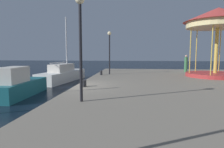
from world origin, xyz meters
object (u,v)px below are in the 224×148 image
(motorboat_teal, at_px, (18,86))
(bollard_north, at_px, (101,73))
(carousel, at_px, (218,25))
(bollard_center, at_px, (84,83))
(sailboat_white, at_px, (63,75))
(lamp_post_mid_promenade, at_px, (80,30))
(bollard_south, at_px, (84,83))
(person_mid_promenade, at_px, (186,64))
(lamp_post_far_end, at_px, (109,45))

(motorboat_teal, distance_m, bollard_north, 7.35)
(carousel, distance_m, bollard_center, 12.15)
(motorboat_teal, bearing_deg, carousel, 21.63)
(sailboat_white, bearing_deg, lamp_post_mid_promenade, -66.17)
(lamp_post_mid_promenade, bearing_deg, bollard_north, 94.56)
(bollard_north, bearing_deg, carousel, -1.48)
(bollard_south, bearing_deg, carousel, 32.04)
(carousel, xyz_separation_m, person_mid_promenade, (-1.33, 4.11, -3.45))
(bollard_south, bearing_deg, person_mid_promenade, 50.45)
(sailboat_white, relative_size, bollard_north, 17.51)
(motorboat_teal, height_order, bollard_center, motorboat_teal)
(lamp_post_mid_promenade, xyz_separation_m, bollard_north, (-0.78, 9.80, -2.70))
(motorboat_teal, xyz_separation_m, carousel, (14.18, 5.62, 4.37))
(carousel, height_order, bollard_north, carousel)
(carousel, xyz_separation_m, lamp_post_mid_promenade, (-8.99, -9.55, -1.39))
(carousel, xyz_separation_m, bollard_center, (-9.76, -5.98, -4.09))
(sailboat_white, relative_size, lamp_post_far_end, 1.76)
(carousel, bearing_deg, person_mid_promenade, 107.90)
(bollard_south, distance_m, bollard_center, 0.13)
(motorboat_teal, distance_m, person_mid_promenade, 16.15)
(bollard_south, relative_size, person_mid_promenade, 0.22)
(motorboat_teal, xyz_separation_m, bollard_south, (4.42, -0.49, 0.28))
(bollard_north, xyz_separation_m, bollard_south, (0.01, -6.36, 0.00))
(sailboat_white, distance_m, lamp_post_mid_promenade, 12.24)
(bollard_north, relative_size, bollard_south, 1.00)
(sailboat_white, xyz_separation_m, lamp_post_far_end, (4.70, -0.37, 2.87))
(lamp_post_far_end, xyz_separation_m, bollard_south, (-0.69, -7.04, -2.54))
(bollard_center, relative_size, person_mid_promenade, 0.22)
(lamp_post_mid_promenade, bearing_deg, lamp_post_far_end, 90.47)
(bollard_south, bearing_deg, lamp_post_mid_promenade, -77.33)
(motorboat_teal, relative_size, lamp_post_far_end, 1.22)
(carousel, bearing_deg, motorboat_teal, -158.37)
(motorboat_teal, relative_size, carousel, 0.86)
(bollard_north, bearing_deg, sailboat_white, 165.42)
(bollard_south, distance_m, person_mid_promenade, 13.27)
(bollard_south, bearing_deg, lamp_post_far_end, 84.43)
(person_mid_promenade, bearing_deg, lamp_post_mid_promenade, -119.30)
(sailboat_white, relative_size, bollard_south, 17.51)
(bollard_north, bearing_deg, person_mid_promenade, 24.52)
(bollard_north, bearing_deg, lamp_post_mid_promenade, -85.44)
(sailboat_white, height_order, bollard_north, sailboat_white)
(lamp_post_mid_promenade, bearing_deg, bollard_south, 102.67)
(bollard_north, bearing_deg, motorboat_teal, -126.88)
(bollard_south, bearing_deg, bollard_center, 88.22)
(lamp_post_far_end, xyz_separation_m, bollard_center, (-0.68, -6.91, -2.54))
(motorboat_teal, relative_size, lamp_post_mid_promenade, 1.15)
(motorboat_teal, xyz_separation_m, person_mid_promenade, (12.85, 9.73, 0.92))
(motorboat_teal, height_order, bollard_north, motorboat_teal)
(lamp_post_far_end, bearing_deg, bollard_north, -135.82)
(sailboat_white, xyz_separation_m, bollard_south, (4.02, -7.41, 0.33))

